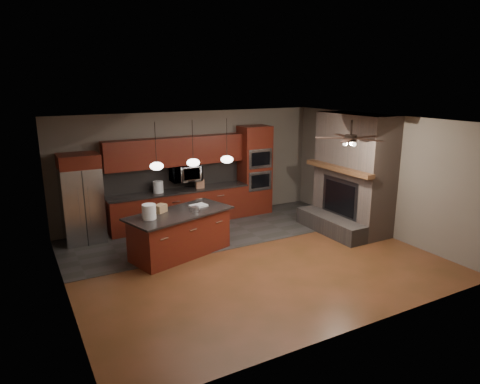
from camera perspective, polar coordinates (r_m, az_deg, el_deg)
ground at (r=8.90m, az=1.29°, el=-8.79°), size 7.00×7.00×0.00m
ceiling at (r=8.20m, az=1.40°, el=9.48°), size 7.00×6.00×0.02m
back_wall at (r=11.07m, az=-6.46°, el=3.40°), size 7.00×0.02×2.80m
right_wall at (r=10.59m, az=17.98°, el=2.27°), size 0.02×6.00×2.80m
left_wall at (r=7.40m, az=-22.87°, el=-3.32°), size 0.02×6.00×2.80m
slate_tile_patch at (r=10.38m, az=-3.70°, el=-5.29°), size 7.00×2.40×0.01m
fireplace_column at (r=10.56m, az=14.65°, el=1.91°), size 1.30×2.10×2.80m
back_cabinetry at (r=10.78m, az=-8.20°, el=0.29°), size 3.59×0.64×2.20m
oven_tower at (r=11.59m, az=1.95°, el=2.94°), size 0.80×0.63×2.38m
microwave at (r=10.76m, az=-7.29°, el=2.51°), size 0.73×0.41×0.50m
refrigerator at (r=10.09m, az=-20.35°, el=-0.85°), size 0.85×0.75×2.01m
kitchen_island at (r=9.00m, az=-7.97°, el=-5.46°), size 2.38×1.57×0.92m
white_bucket at (r=8.51m, az=-12.04°, el=-2.58°), size 0.35×0.35×0.29m
paint_can at (r=8.86m, az=-6.06°, el=-2.27°), size 0.18×0.18×0.11m
paint_tray at (r=9.22m, az=-5.60°, el=-1.82°), size 0.40×0.32×0.04m
cardboard_box at (r=8.91m, az=-10.60°, el=-2.17°), size 0.31×0.29×0.16m
counter_bucket at (r=10.54m, az=-10.86°, el=0.66°), size 0.31×0.31×0.28m
counter_box at (r=10.86m, az=-5.39°, el=1.13°), size 0.23×0.19×0.23m
pendant_left at (r=8.29m, az=-11.05°, el=3.43°), size 0.26×0.26×0.92m
pendant_center at (r=8.54m, az=-6.25°, el=3.94°), size 0.26×0.26×0.92m
pendant_right at (r=8.85m, az=-1.76°, el=4.39°), size 0.26×0.26×0.92m
ceiling_fan at (r=8.67m, az=14.54°, el=7.02°), size 1.27×1.33×0.41m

